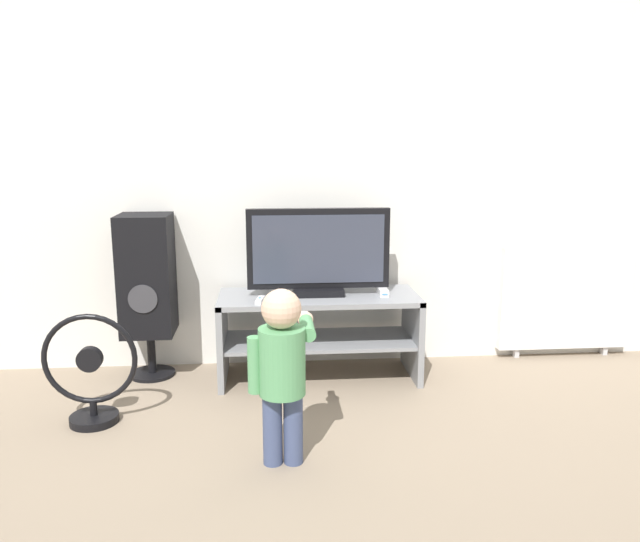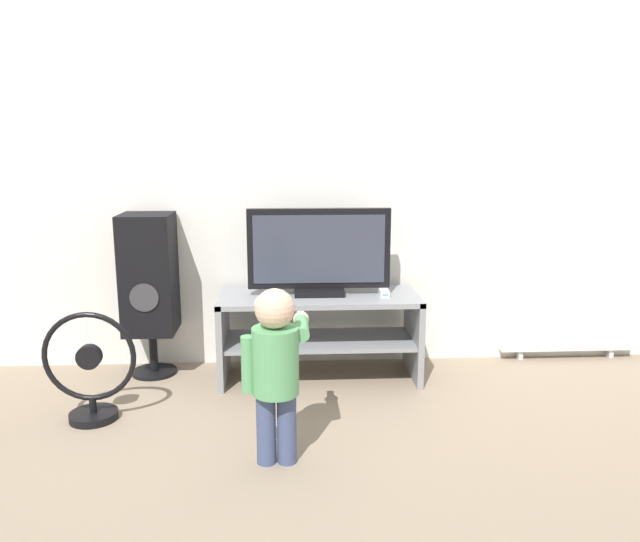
% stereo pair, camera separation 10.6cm
% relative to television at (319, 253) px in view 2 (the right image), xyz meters
% --- Properties ---
extents(ground_plane, '(16.00, 16.00, 0.00)m').
position_rel_television_xyz_m(ground_plane, '(0.00, -0.26, -0.76)').
color(ground_plane, gray).
extents(wall_back, '(10.00, 0.06, 2.60)m').
position_rel_television_xyz_m(wall_back, '(0.00, 0.29, 0.54)').
color(wall_back, silver).
rests_on(wall_back, ground_plane).
extents(tv_stand, '(1.18, 0.47, 0.51)m').
position_rel_television_xyz_m(tv_stand, '(0.00, -0.02, -0.42)').
color(tv_stand, gray).
rests_on(tv_stand, ground_plane).
extents(television, '(0.84, 0.20, 0.51)m').
position_rel_television_xyz_m(television, '(0.00, 0.00, 0.00)').
color(television, black).
rests_on(television, tv_stand).
extents(game_console, '(0.05, 0.16, 0.04)m').
position_rel_television_xyz_m(game_console, '(0.38, -0.03, -0.23)').
color(game_console, white).
rests_on(game_console, tv_stand).
extents(remote_primary, '(0.05, 0.13, 0.03)m').
position_rel_television_xyz_m(remote_primary, '(-0.35, -0.16, -0.24)').
color(remote_primary, white).
rests_on(remote_primary, tv_stand).
extents(child, '(0.30, 0.46, 0.80)m').
position_rel_television_xyz_m(child, '(-0.24, -1.03, -0.29)').
color(child, '#3F4C72').
rests_on(child, ground_plane).
extents(speaker_tower, '(0.30, 0.32, 0.99)m').
position_rel_television_xyz_m(speaker_tower, '(-1.01, 0.09, -0.15)').
color(speaker_tower, black).
rests_on(speaker_tower, ground_plane).
extents(floor_fan, '(0.47, 0.24, 0.57)m').
position_rel_television_xyz_m(floor_fan, '(-1.19, -0.55, -0.51)').
color(floor_fan, black).
rests_on(floor_fan, ground_plane).
extents(radiator, '(0.87, 0.08, 0.74)m').
position_rel_television_xyz_m(radiator, '(1.64, 0.22, -0.36)').
color(radiator, white).
rests_on(radiator, ground_plane).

